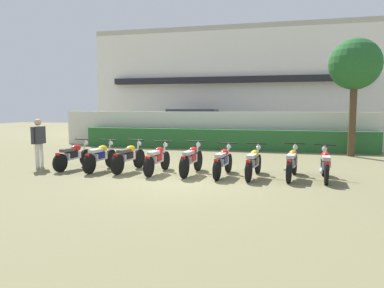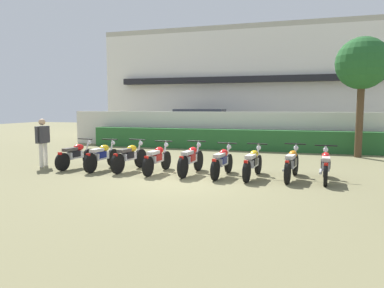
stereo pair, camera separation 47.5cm
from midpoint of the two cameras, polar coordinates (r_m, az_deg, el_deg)
The scene contains 16 objects.
ground at distance 9.85m, azimuth -0.43°, elevation -5.77°, with size 60.00×60.00×0.00m, color olive.
building at distance 24.39m, azimuth 9.80°, elevation 9.33°, with size 18.08×6.50×6.88m.
compound_wall at distance 17.38m, azimuth 7.03°, elevation 2.30°, with size 17.17×0.30×1.77m, color silver.
hedge_row at distance 16.72m, azimuth 6.63°, elevation 0.75°, with size 13.74×0.70×0.96m, color #28602D.
parked_car at distance 19.76m, azimuth 2.42°, elevation 2.93°, with size 4.55×2.17×1.89m.
tree_near_inspector at distance 15.66m, azimuth 26.76°, elevation 11.45°, with size 2.03×2.03×4.74m.
motorcycle_in_row_0 at distance 12.14m, azimuth -17.28°, elevation -1.68°, with size 0.60×1.82×0.95m.
motorcycle_in_row_1 at distance 11.57m, azimuth -13.31°, elevation -1.90°, with size 0.60×1.85×0.96m.
motorcycle_in_row_2 at distance 11.24m, azimuth -8.96°, elevation -2.01°, with size 0.60×1.87×0.97m.
motorcycle_in_row_3 at distance 10.76m, azimuth -4.41°, elevation -2.36°, with size 0.60×1.85×0.95m.
motorcycle_in_row_4 at distance 10.51m, azimuth 1.12°, elevation -2.47°, with size 0.60×1.89×0.98m.
motorcycle_in_row_5 at distance 10.25m, azimuth 6.25°, elevation -2.82°, with size 0.60×1.81×0.95m.
motorcycle_in_row_6 at distance 10.15m, azimuth 11.17°, elevation -2.99°, with size 0.60×1.90×0.95m.
motorcycle_in_row_7 at distance 10.24m, azimuth 17.20°, elevation -3.01°, with size 0.61×1.92×0.97m.
motorcycle_in_row_8 at distance 10.26m, azimuth 22.12°, elevation -3.22°, with size 0.60×1.82×0.95m.
inspector_person at distance 12.73m, azimuth -22.14°, elevation 0.82°, with size 0.22×0.66×1.62m.
Camera 2 is at (2.99, -9.17, 2.02)m, focal length 32.81 mm.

